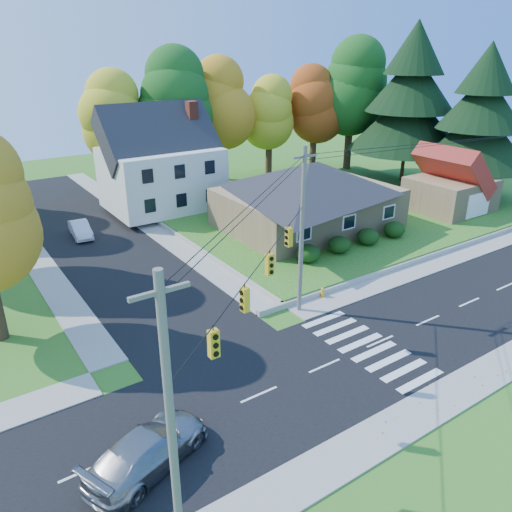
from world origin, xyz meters
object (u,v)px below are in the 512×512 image
(ranch_house, at_px, (308,194))
(fire_hydrant, at_px, (323,293))
(silver_sedan, at_px, (148,450))
(white_car, at_px, (80,229))

(ranch_house, distance_m, fire_hydrant, 12.92)
(silver_sedan, distance_m, fire_hydrant, 16.16)
(white_car, distance_m, fire_hydrant, 21.93)
(fire_hydrant, bearing_deg, white_car, 115.79)
(white_car, bearing_deg, silver_sedan, -95.99)
(ranch_house, distance_m, silver_sedan, 27.87)
(white_car, bearing_deg, fire_hydrant, -59.28)
(ranch_house, height_order, fire_hydrant, ranch_house)
(ranch_house, xyz_separation_m, white_car, (-16.74, 9.43, -2.60))
(silver_sedan, bearing_deg, white_car, -32.58)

